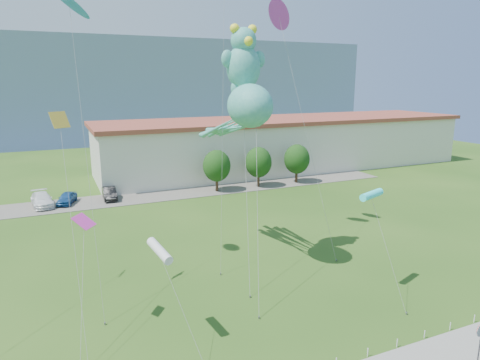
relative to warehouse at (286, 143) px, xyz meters
name	(u,v)px	position (x,y,z in m)	size (l,w,h in m)	color
parking_strip	(139,197)	(-26.00, -9.00, -4.09)	(70.00, 6.00, 0.06)	#59544C
hill_ridge	(81,86)	(-26.00, 76.00, 8.38)	(160.00, 50.00, 25.00)	gray
warehouse	(286,143)	(0.00, 0.00, 0.00)	(61.00, 15.00, 8.20)	beige
tree_near	(217,166)	(-16.00, -10.00, -0.74)	(3.60, 3.60, 5.47)	#3F2B19
tree_mid	(258,162)	(-10.00, -10.00, -0.74)	(3.60, 3.60, 5.47)	#3F2B19
tree_far	(297,159)	(-4.00, -10.00, -0.74)	(3.60, 3.60, 5.47)	#3F2B19
parked_car_white	(42,200)	(-36.82, -8.32, -3.32)	(2.09, 5.15, 1.49)	white
parked_car_blue	(67,198)	(-34.17, -8.43, -3.39)	(1.58, 3.93, 1.34)	navy
parked_car_black	(109,193)	(-29.34, -8.37, -3.35)	(1.51, 4.34, 1.43)	black
octopus_kite	(242,115)	(-22.26, -31.99, 7.52)	(3.90, 13.67, 13.93)	teal
teddy_bear_kite	(244,62)	(-21.77, -31.14, 11.34)	(4.01, 7.19, 18.08)	teal
small_kite_purple	(281,21)	(-16.29, -26.67, 14.96)	(2.12, 8.89, 20.30)	#CD36D9
small_kite_pink	(83,235)	(-34.01, -36.89, 1.75)	(1.79, 6.01, 6.91)	#CD2D9A
small_kite_blue	(70,9)	(-33.26, -28.84, 14.57)	(1.80, 8.71, 19.89)	#267DD9
small_kite_yellow	(63,145)	(-34.57, -33.05, 6.20)	(1.29, 9.07, 12.21)	gold
small_kite_white	(160,251)	(-30.42, -39.52, 1.16)	(1.61, 4.76, 5.76)	silver
small_kite_cyan	(372,195)	(-16.25, -39.40, 2.65)	(0.52, 4.79, 7.26)	#38FCFC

